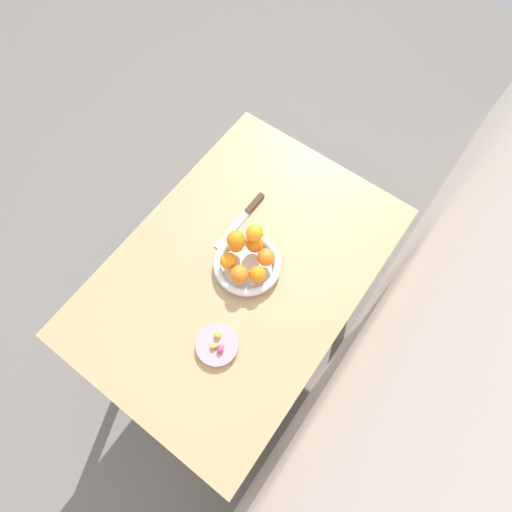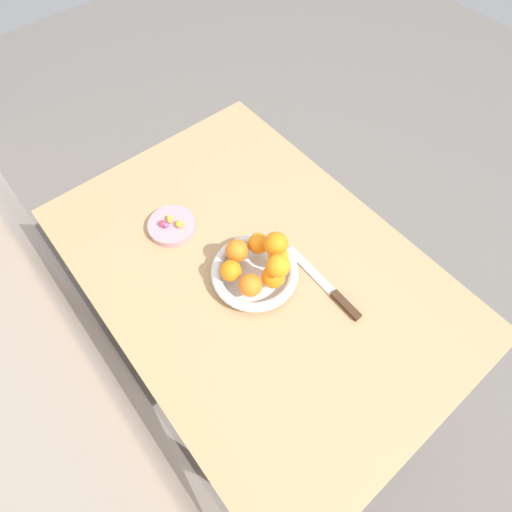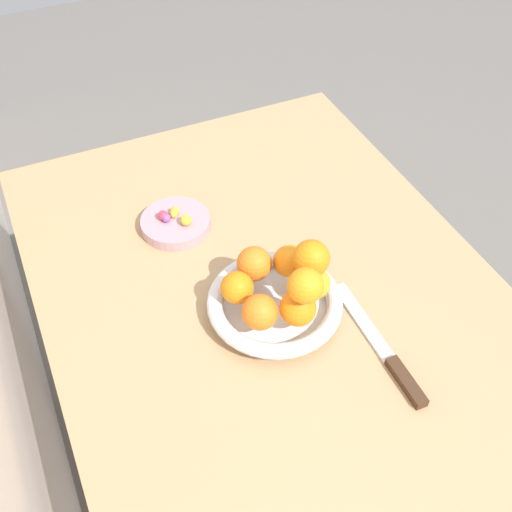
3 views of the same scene
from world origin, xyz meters
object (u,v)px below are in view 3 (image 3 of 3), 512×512
Objects in this scene: orange_4 at (298,308)px; orange_3 at (260,312)px; candy_dish at (176,223)px; candy_ball_4 at (163,215)px; orange_5 at (314,283)px; candy_ball_0 at (175,211)px; dining_table at (277,332)px; fruit_bowl at (275,304)px; knife at (385,352)px; orange_2 at (238,289)px; orange_0 at (289,261)px; orange_1 at (254,264)px; candy_ball_1 at (166,218)px; candy_ball_3 at (174,214)px; orange_6 at (311,258)px; candy_ball_2 at (186,220)px; orange_7 at (303,287)px.

orange_3 is at bearing 73.32° from orange_4.
candy_dish is 6.92× the size of candy_ball_4.
orange_5 is 0.33m from candy_ball_4.
orange_5 is 3.10× the size of candy_ball_0.
dining_table is 0.11m from fruit_bowl.
candy_ball_4 is 0.47m from knife.
orange_5 is at bearing -108.45° from orange_2.
candy_ball_0 is 0.47m from knife.
fruit_bowl is 0.29m from candy_ball_4.
orange_0 is 1.02× the size of orange_2.
orange_3 is (-0.10, 0.03, -0.00)m from orange_1.
candy_ball_1 is (0.24, 0.11, 0.12)m from dining_table.
candy_ball_3 is at bearing 18.01° from orange_1.
orange_4 reaches higher than candy_dish.
orange_0 is at bearing 8.79° from orange_6.
dining_table is 65.06× the size of candy_ball_0.
candy_ball_0 reaches higher than candy_ball_3.
candy_dish is at bearing 25.67° from orange_6.
orange_5 is 0.29m from candy_ball_2.
orange_6 is 0.23× the size of knife.
dining_table is 20.57× the size of orange_2.
dining_table is 0.28m from candy_dish.
candy_dish is 0.34m from orange_4.
candy_ball_4 is at bearing 20.32° from fruit_bowl.
knife is (-0.42, -0.22, -0.03)m from candy_ball_4.
knife is at bearing -154.88° from candy_ball_0.
candy_dish is 0.25m from orange_2.
dining_table is 4.23× the size of knife.
orange_4 is 0.35m from candy_ball_4.
orange_0 reaches higher than fruit_bowl.
orange_2 is at bearing -170.17° from candy_ball_4.
orange_3 is 0.22× the size of knife.
knife is (-0.09, -0.11, -0.06)m from orange_4.
candy_ball_0 is (0.29, 0.13, -0.09)m from orange_6.
candy_ball_3 is at bearing 16.70° from fruit_bowl.
candy_ball_0 is 0.90× the size of candy_ball_4.
orange_2 is 1.02× the size of orange_5.
candy_ball_0 is at bearing 20.09° from dining_table.
orange_7 is 2.93× the size of candy_ball_4.
orange_5 is at bearing -154.14° from candy_ball_2.
fruit_bowl is 0.11m from orange_6.
knife is at bearing -148.00° from dining_table.
orange_1 is at bearing -163.69° from candy_ball_0.
orange_4 is 0.35m from candy_ball_0.
orange_0 reaches higher than knife.
orange_5 is 0.15m from knife.
candy_ball_3 is (0.31, 0.04, -0.04)m from orange_3.
orange_6 is 2.76× the size of candy_ball_2.
orange_1 reaches higher than orange_3.
orange_2 is 0.97× the size of orange_7.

